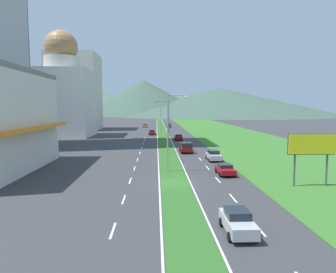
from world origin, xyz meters
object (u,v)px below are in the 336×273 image
object	(u,v)px
car_2	(225,169)
car_5	(145,125)
car_1	(178,137)
car_0	(152,132)
street_lamp_near	(170,128)
car_4	(214,155)
pickup_truck_0	(186,147)
car_3	(169,125)
street_lamp_mid	(167,120)
car_6	(238,222)
street_lamp_far	(162,117)
billboard_roadside	(312,147)

from	to	relation	value
car_2	car_5	bearing A→B (deg)	-171.55
car_2	car_1	bearing A→B (deg)	-175.81
car_2	car_0	bearing A→B (deg)	-169.79
street_lamp_near	car_4	xyz separation A→B (m)	(7.38, 8.14, -4.96)
pickup_truck_0	car_3	bearing A→B (deg)	-179.82
street_lamp_near	street_lamp_mid	size ratio (longest dim) A/B	1.04
street_lamp_near	car_5	world-z (taller)	street_lamp_near
car_6	car_5	bearing A→B (deg)	-174.61
street_lamp_mid	street_lamp_far	distance (m)	27.47
street_lamp_near	street_lamp_far	bearing A→B (deg)	89.97
car_4	car_6	size ratio (longest dim) A/B	1.07
street_lamp_far	car_2	world-z (taller)	street_lamp_far
billboard_roadside	car_0	xyz separation A→B (m)	(-17.70, 61.04, -3.52)
street_lamp_far	billboard_roadside	distance (m)	64.60
car_5	street_lamp_far	bearing A→B (deg)	-168.88
street_lamp_mid	street_lamp_far	world-z (taller)	street_lamp_mid
car_6	pickup_truck_0	size ratio (longest dim) A/B	0.76
street_lamp_mid	car_5	world-z (taller)	street_lamp_mid
billboard_roadside	car_5	world-z (taller)	billboard_roadside
billboard_roadside	car_1	bearing A→B (deg)	103.09
car_4	car_6	distance (m)	27.93
billboard_roadside	pickup_truck_0	bearing A→B (deg)	113.77
car_3	car_2	bearing A→B (deg)	2.13
car_0	car_1	distance (m)	16.44
car_3	pickup_truck_0	xyz separation A→B (m)	(0.23, -70.98, 0.20)
car_0	street_lamp_far	bearing A→B (deg)	-58.41
car_6	pickup_truck_0	xyz separation A→B (m)	(0.08, 36.36, 0.17)
street_lamp_far	car_1	size ratio (longest dim) A/B	2.24
billboard_roadside	pickup_truck_0	xyz separation A→B (m)	(-10.91, 24.76, -3.31)
street_lamp_near	car_0	size ratio (longest dim) A/B	2.23
car_5	car_3	bearing A→B (deg)	-88.87
car_1	car_5	distance (m)	50.47
street_lamp_far	billboard_roadside	size ratio (longest dim) A/B	1.61
street_lamp_mid	car_5	distance (m)	60.72
car_0	car_2	bearing A→B (deg)	-169.79
street_lamp_far	car_4	xyz separation A→B (m)	(7.34, -46.81, -4.43)
car_1	car_6	bearing A→B (deg)	-0.26
billboard_roadside	car_3	size ratio (longest dim) A/B	1.20
car_5	car_1	bearing A→B (deg)	-168.16
car_2	car_5	xyz separation A→B (m)	(-13.30, 89.50, -0.00)
street_lamp_mid	billboard_roadside	xyz separation A→B (m)	(13.98, -35.44, -1.32)
billboard_roadside	car_0	bearing A→B (deg)	106.17
street_lamp_mid	car_0	distance (m)	26.32
car_1	pickup_truck_0	bearing A→B (deg)	-0.46
car_0	car_6	distance (m)	72.95
billboard_roadside	car_4	xyz separation A→B (m)	(-7.33, 16.10, -3.48)
car_3	car_0	bearing A→B (deg)	-10.72
street_lamp_near	billboard_roadside	bearing A→B (deg)	-28.40
street_lamp_mid	pickup_truck_0	distance (m)	12.04
car_6	car_2	bearing A→B (deg)	169.73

